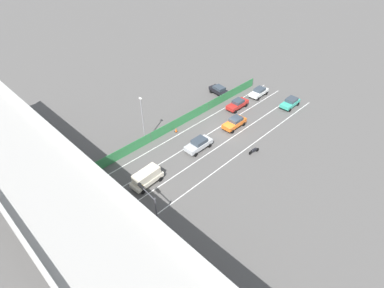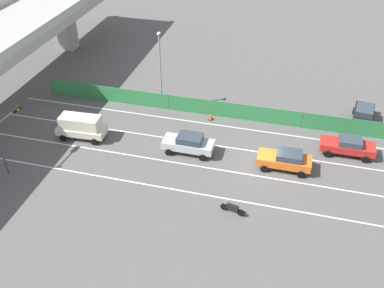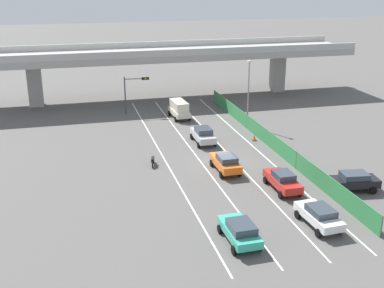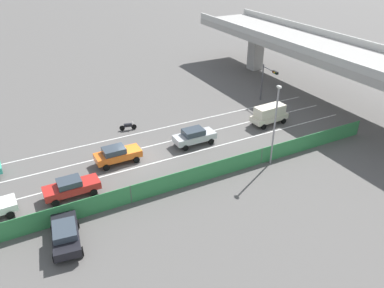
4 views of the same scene
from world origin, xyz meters
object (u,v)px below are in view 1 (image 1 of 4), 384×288
(car_taxi_teal, at_px, (290,102))
(parked_sedan_dark, at_px, (220,90))
(traffic_light, at_px, (150,201))
(traffic_cone, at_px, (176,130))
(motorcycle, at_px, (254,151))
(car_sedan_red, at_px, (237,104))
(car_sedan_white, at_px, (259,92))
(car_taxi_orange, at_px, (235,122))
(car_sedan_silver, at_px, (199,144))
(car_van_cream, at_px, (147,177))
(street_lamp, at_px, (142,117))

(car_taxi_teal, distance_m, parked_sedan_dark, 13.43)
(traffic_light, xyz_separation_m, traffic_cone, (11.32, -14.34, -3.22))
(car_taxi_teal, xyz_separation_m, motorcycle, (-3.25, 15.69, -0.44))
(car_sedan_red, bearing_deg, car_sedan_white, -90.72)
(car_taxi_orange, distance_m, car_sedan_red, 6.17)
(car_taxi_orange, xyz_separation_m, parked_sedan_dark, (9.11, -6.77, -0.02))
(car_taxi_orange, xyz_separation_m, car_sedan_silver, (0.17, 8.42, 0.02))
(car_taxi_teal, relative_size, parked_sedan_dark, 0.93)
(car_van_cream, relative_size, car_sedan_silver, 1.02)
(car_sedan_white, distance_m, traffic_light, 34.98)
(car_sedan_red, height_order, motorcycle, car_sedan_red)
(car_taxi_orange, relative_size, parked_sedan_dark, 0.95)
(car_sedan_red, distance_m, parked_sedan_dark, 5.92)
(motorcycle, relative_size, traffic_light, 0.39)
(car_van_cream, height_order, car_taxi_teal, car_van_cream)
(parked_sedan_dark, height_order, street_lamp, street_lamp)
(car_sedan_silver, xyz_separation_m, parked_sedan_dark, (8.94, -15.19, -0.05))
(car_van_cream, xyz_separation_m, car_sedan_silver, (0.32, -10.17, -0.30))
(car_sedan_silver, distance_m, car_sedan_white, 20.35)
(car_taxi_teal, relative_size, traffic_light, 0.87)
(car_taxi_teal, distance_m, street_lamp, 27.78)
(car_sedan_silver, bearing_deg, street_lamp, 34.32)
(motorcycle, bearing_deg, car_taxi_teal, -78.29)
(car_taxi_orange, bearing_deg, street_lamp, 61.60)
(car_sedan_red, bearing_deg, traffic_cone, 79.02)
(car_taxi_teal, xyz_separation_m, car_sedan_red, (6.50, 7.26, 0.00))
(car_sedan_silver, bearing_deg, car_sedan_white, -81.06)
(motorcycle, height_order, parked_sedan_dark, parked_sedan_dark)
(traffic_light, bearing_deg, traffic_cone, -51.73)
(car_sedan_white, height_order, traffic_light, traffic_light)
(car_sedan_white, bearing_deg, traffic_cone, 82.43)
(car_taxi_orange, relative_size, motorcycle, 2.32)
(car_taxi_orange, distance_m, motorcycle, 7.16)
(car_taxi_teal, height_order, street_lamp, street_lamp)
(car_sedan_white, bearing_deg, traffic_light, 104.50)
(car_van_cream, distance_m, car_sedan_red, 23.98)
(car_sedan_red, distance_m, motorcycle, 12.90)
(car_sedan_silver, distance_m, traffic_light, 14.98)
(traffic_cone, bearing_deg, car_van_cream, 119.18)
(car_taxi_orange, relative_size, car_sedan_red, 0.96)
(street_lamp, height_order, traffic_cone, street_lamp)
(car_van_cream, relative_size, motorcycle, 2.38)
(car_taxi_orange, bearing_deg, parked_sedan_dark, -36.63)
(motorcycle, relative_size, street_lamp, 0.24)
(car_sedan_white, relative_size, street_lamp, 0.55)
(car_sedan_silver, relative_size, traffic_cone, 6.19)
(car_van_cream, bearing_deg, parked_sedan_dark, -69.95)
(car_taxi_orange, xyz_separation_m, car_van_cream, (-0.14, 18.58, 0.32))
(car_sedan_red, relative_size, street_lamp, 0.58)
(car_taxi_teal, height_order, traffic_cone, car_taxi_teal)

